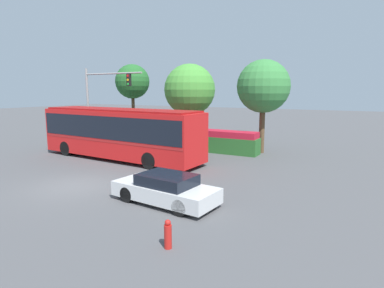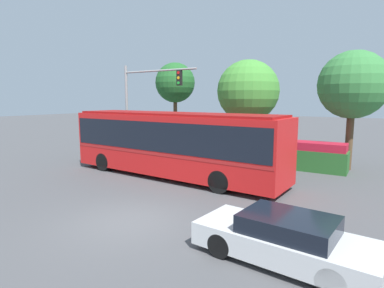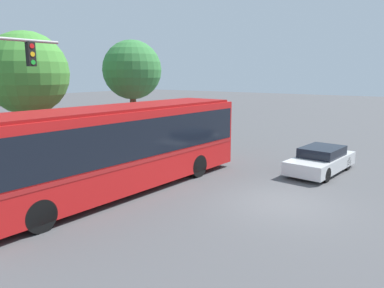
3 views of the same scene
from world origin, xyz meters
The scene contains 9 objects.
ground_plane centered at (0.00, 0.00, 0.00)m, with size 140.00×140.00×0.00m, color #4C4C4F.
city_bus centered at (-2.26, 5.67, 1.88)m, with size 11.99×3.29×3.30m.
sedan_foreground centered at (5.01, 0.07, 0.58)m, with size 4.48×2.15×1.20m.
traffic_light_pole centered at (-6.72, 8.64, 4.10)m, with size 5.62×0.24×6.20m.
flowering_hedge centered at (0.64, 11.00, 0.79)m, with size 9.55×1.32×1.60m.
street_tree_left centered at (-7.79, 13.93, 5.27)m, with size 3.20×3.20×6.91m.
street_tree_centre centered at (-1.26, 13.30, 4.53)m, with size 4.24×4.24×6.66m.
street_tree_right centered at (5.27, 12.24, 4.73)m, with size 3.73×3.73×6.62m.
fire_hydrant centered at (7.13, -3.02, 0.41)m, with size 0.22×0.22×0.86m.
Camera 1 is at (11.83, -10.17, 4.45)m, focal length 29.88 mm.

